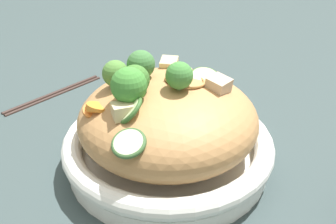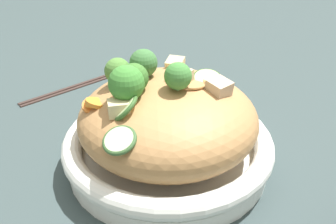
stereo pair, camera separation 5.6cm
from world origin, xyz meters
The scene contains 8 objects.
ground_plane centered at (0.00, 0.00, 0.00)m, with size 3.00×3.00×0.00m, color #344243.
serving_bowl centered at (0.00, 0.00, 0.03)m, with size 0.30×0.30×0.05m.
noodle_heap centered at (0.00, 0.00, 0.08)m, with size 0.25×0.25×0.11m.
broccoli_florets centered at (0.02, 0.03, 0.14)m, with size 0.13×0.11×0.06m.
carrot_coins centered at (0.06, 0.05, 0.11)m, with size 0.08×0.15×0.02m.
zucchini_slices centered at (-0.01, 0.03, 0.12)m, with size 0.09×0.22×0.05m.
chicken_chunks centered at (0.00, -0.02, 0.13)m, with size 0.13×0.17×0.03m.
chopsticks_pair centered at (0.31, 0.00, 0.00)m, with size 0.02×0.21×0.01m.
Camera 1 is at (-0.34, 0.35, 0.38)m, focal length 44.13 mm.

